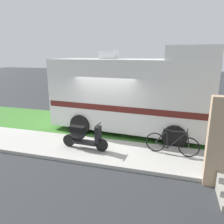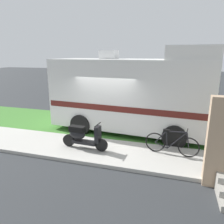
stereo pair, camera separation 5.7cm
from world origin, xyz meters
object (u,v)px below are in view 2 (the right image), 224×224
(scooter, at_px, (83,136))
(bottle_green, at_px, (211,152))
(motorhome_rv, at_px, (133,93))
(pickup_truck_near, at_px, (149,92))
(bicycle, at_px, (171,144))

(scooter, xyz_separation_m, bottle_green, (4.30, 0.66, -0.34))
(scooter, bearing_deg, motorhome_rv, 63.89)
(motorhome_rv, relative_size, bottle_green, 24.52)
(pickup_truck_near, bearing_deg, scooter, -100.09)
(motorhome_rv, distance_m, pickup_truck_near, 5.15)
(motorhome_rv, relative_size, scooter, 3.94)
(scooter, bearing_deg, bottle_green, 8.72)
(motorhome_rv, relative_size, pickup_truck_near, 1.31)
(scooter, bearing_deg, pickup_truck_near, 79.91)
(motorhome_rv, bearing_deg, scooter, -116.11)
(bicycle, bearing_deg, scooter, -172.33)
(motorhome_rv, xyz_separation_m, bottle_green, (3.06, -1.88, -1.52))
(bicycle, bearing_deg, pickup_truck_near, 103.02)
(bottle_green, bearing_deg, scooter, -171.28)
(scooter, distance_m, bottle_green, 4.37)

